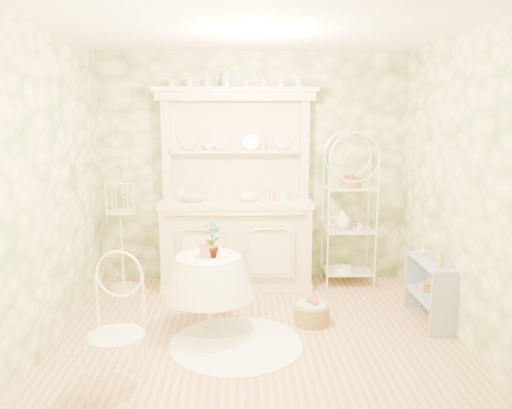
{
  "coord_description": "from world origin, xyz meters",
  "views": [
    {
      "loc": [
        -0.14,
        -4.14,
        2.01
      ],
      "look_at": [
        0.0,
        0.5,
        1.15
      ],
      "focal_mm": 35.0,
      "sensor_mm": 36.0,
      "label": 1
    }
  ],
  "objects_px": {
    "cafe_chair": "(116,335)",
    "birdcage_stand": "(121,228)",
    "floor_basket": "(311,312)",
    "kitchen_dresser": "(236,189)",
    "round_table": "(209,293)",
    "bakers_rack": "(349,214)",
    "side_shelf": "(430,290)"
  },
  "relations": [
    {
      "from": "cafe_chair",
      "to": "birdcage_stand",
      "type": "relative_size",
      "value": 0.62
    },
    {
      "from": "cafe_chair",
      "to": "floor_basket",
      "type": "distance_m",
      "value": 1.99
    },
    {
      "from": "kitchen_dresser",
      "to": "round_table",
      "type": "height_order",
      "value": "kitchen_dresser"
    },
    {
      "from": "kitchen_dresser",
      "to": "floor_basket",
      "type": "distance_m",
      "value": 1.7
    },
    {
      "from": "birdcage_stand",
      "to": "floor_basket",
      "type": "bearing_deg",
      "value": -26.49
    },
    {
      "from": "kitchen_dresser",
      "to": "bakers_rack",
      "type": "relative_size",
      "value": 1.35
    },
    {
      "from": "round_table",
      "to": "cafe_chair",
      "type": "height_order",
      "value": "cafe_chair"
    },
    {
      "from": "kitchen_dresser",
      "to": "side_shelf",
      "type": "height_order",
      "value": "kitchen_dresser"
    },
    {
      "from": "bakers_rack",
      "to": "birdcage_stand",
      "type": "relative_size",
      "value": 1.17
    },
    {
      "from": "birdcage_stand",
      "to": "cafe_chair",
      "type": "bearing_deg",
      "value": -78.01
    },
    {
      "from": "kitchen_dresser",
      "to": "birdcage_stand",
      "type": "relative_size",
      "value": 1.58
    },
    {
      "from": "kitchen_dresser",
      "to": "round_table",
      "type": "xyz_separation_m",
      "value": [
        -0.24,
        -1.25,
        -0.79
      ]
    },
    {
      "from": "bakers_rack",
      "to": "floor_basket",
      "type": "bearing_deg",
      "value": -116.12
    },
    {
      "from": "side_shelf",
      "to": "bakers_rack",
      "type": "bearing_deg",
      "value": 119.47
    },
    {
      "from": "round_table",
      "to": "floor_basket",
      "type": "bearing_deg",
      "value": 6.66
    },
    {
      "from": "bakers_rack",
      "to": "cafe_chair",
      "type": "bearing_deg",
      "value": -131.76
    },
    {
      "from": "birdcage_stand",
      "to": "round_table",
      "type": "bearing_deg",
      "value": -46.8
    },
    {
      "from": "bakers_rack",
      "to": "round_table",
      "type": "distance_m",
      "value": 2.07
    },
    {
      "from": "floor_basket",
      "to": "round_table",
      "type": "bearing_deg",
      "value": -173.34
    },
    {
      "from": "cafe_chair",
      "to": "floor_basket",
      "type": "relative_size",
      "value": 2.45
    },
    {
      "from": "side_shelf",
      "to": "birdcage_stand",
      "type": "xyz_separation_m",
      "value": [
        -3.18,
        1.0,
        0.4
      ]
    },
    {
      "from": "round_table",
      "to": "kitchen_dresser",
      "type": "bearing_deg",
      "value": 79.1
    },
    {
      "from": "side_shelf",
      "to": "floor_basket",
      "type": "relative_size",
      "value": 2.02
    },
    {
      "from": "round_table",
      "to": "floor_basket",
      "type": "distance_m",
      "value": 1.01
    },
    {
      "from": "round_table",
      "to": "cafe_chair",
      "type": "distance_m",
      "value": 1.22
    },
    {
      "from": "round_table",
      "to": "birdcage_stand",
      "type": "bearing_deg",
      "value": 133.2
    },
    {
      "from": "cafe_chair",
      "to": "birdcage_stand",
      "type": "height_order",
      "value": "birdcage_stand"
    },
    {
      "from": "kitchen_dresser",
      "to": "round_table",
      "type": "relative_size",
      "value": 3.2
    },
    {
      "from": "kitchen_dresser",
      "to": "side_shelf",
      "type": "bearing_deg",
      "value": -30.88
    },
    {
      "from": "cafe_chair",
      "to": "round_table",
      "type": "bearing_deg",
      "value": 68.98
    },
    {
      "from": "cafe_chair",
      "to": "floor_basket",
      "type": "bearing_deg",
      "value": 45.01
    },
    {
      "from": "side_shelf",
      "to": "birdcage_stand",
      "type": "relative_size",
      "value": 0.51
    }
  ]
}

